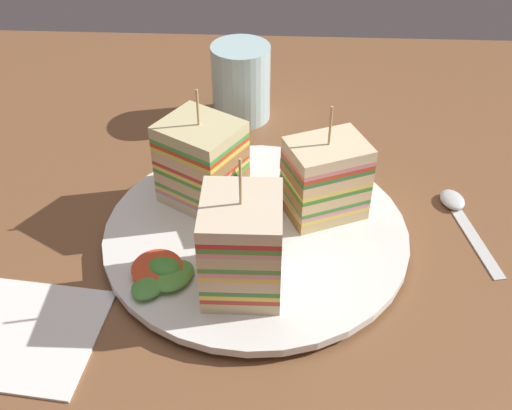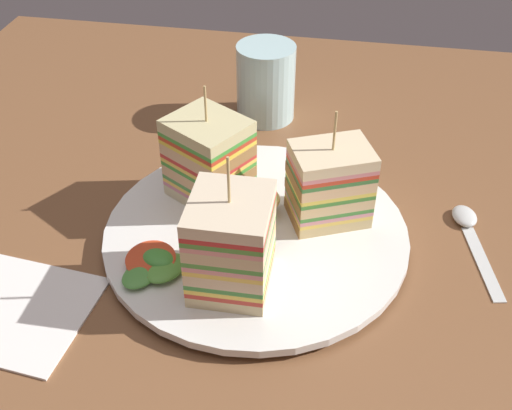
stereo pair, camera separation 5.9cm
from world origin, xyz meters
TOP-DOWN VIEW (x-y plane):
  - ground_plane at (0.00, 0.00)cm, footprint 98.52×96.66cm
  - plate at (0.00, 0.00)cm, footprint 29.39×29.39cm
  - sandwich_wedge_0 at (5.58, -4.64)cm, footprint 9.49×9.12cm
  - sandwich_wedge_1 at (0.84, 7.21)cm, footprint 6.71×7.43cm
  - sandwich_wedge_2 at (-6.53, -3.16)cm, footprint 8.89×7.91cm
  - chip_pile at (0.88, -2.22)cm, footprint 6.90×6.78cm
  - salad_garnish at (7.91, 7.07)cm, footprint 6.25×6.33cm
  - spoon at (-20.68, -5.18)cm, footprint 4.42×13.17cm
  - napkin at (18.51, 12.72)cm, footprint 12.93×12.56cm
  - drinking_glass at (3.02, -23.63)cm, footprint 7.23×7.23cm

SIDE VIEW (x-z plane):
  - ground_plane at x=0.00cm, z-range -1.80..0.00cm
  - napkin at x=18.51cm, z-range 0.00..0.50cm
  - spoon at x=-20.68cm, z-range -0.10..0.90cm
  - plate at x=0.00cm, z-range 0.16..1.67cm
  - salad_garnish at x=7.91cm, z-range 1.42..2.77cm
  - chip_pile at x=0.88cm, z-range 1.40..3.45cm
  - drinking_glass at x=3.02cm, z-range -0.69..8.80cm
  - sandwich_wedge_2 at x=-6.53cm, z-range -0.49..11.42cm
  - sandwich_wedge_0 at x=5.58cm, z-range -0.35..12.10cm
  - sandwich_wedge_1 at x=0.84cm, z-range -0.66..12.60cm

